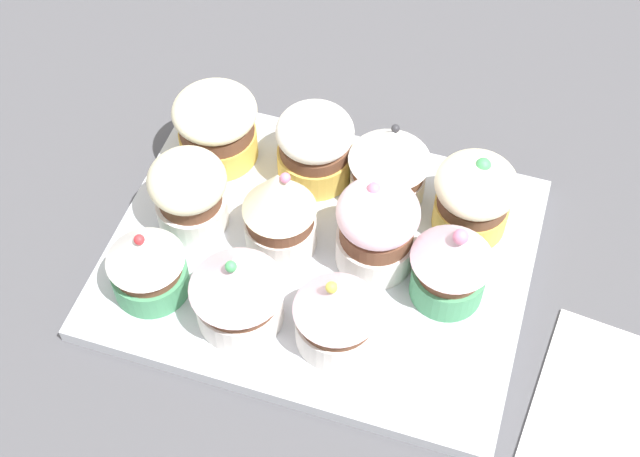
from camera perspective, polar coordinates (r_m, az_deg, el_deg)
name	(u,v)px	position (r cm, az deg, el deg)	size (l,w,h in cm)	color
ground_plane	(320,272)	(68.05, 0.00, -2.84)	(180.00, 180.00, 3.00)	#4C4C51
baking_tray	(320,257)	(66.31, 0.00, -1.84)	(30.77, 24.07, 1.20)	silver
cupcake_0	(146,262)	(62.55, -11.16, -2.11)	(5.54, 5.54, 6.75)	#4C9E6B
cupcake_1	(237,288)	(59.97, -5.37, -3.81)	(6.62, 6.62, 7.37)	white
cupcake_2	(336,311)	(59.04, 1.07, -5.36)	(5.88, 5.88, 6.98)	white
cupcake_3	(186,196)	(65.32, -8.61, 2.07)	(5.83, 5.83, 6.66)	white
cupcake_4	(282,205)	(63.46, -2.49, 1.54)	(5.39, 5.39, 8.17)	white
cupcake_5	(377,227)	(62.56, 3.69, 0.09)	(5.92, 5.92, 7.84)	white
cupcake_6	(452,260)	(61.22, 8.51, -2.02)	(5.81, 5.81, 7.98)	#4C9E6B
cupcake_7	(216,125)	(69.82, -6.71, 6.65)	(6.62, 6.62, 6.41)	#EFC651
cupcake_8	(315,145)	(68.01, -0.33, 5.41)	(5.98, 5.98, 6.54)	#EFC651
cupcake_9	(389,162)	(66.71, 4.49, 4.29)	(6.24, 6.24, 7.09)	white
cupcake_10	(474,195)	(65.64, 9.91, 2.12)	(6.10, 6.10, 6.98)	#EFC651
napkin	(608,430)	(62.90, 18.08, -12.22)	(10.29, 15.81, 0.60)	white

